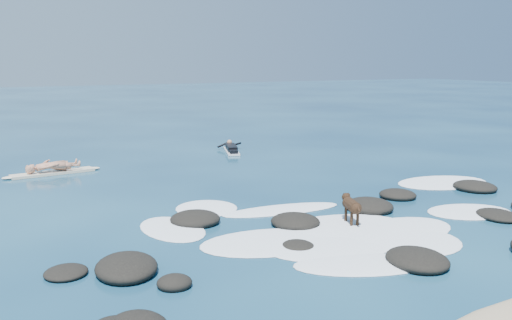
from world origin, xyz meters
TOP-DOWN VIEW (x-y plane):
  - ground at (0.00, 0.00)m, footprint 160.00×160.00m
  - reef_rocks at (-0.53, -1.77)m, footprint 14.19×7.05m
  - breaking_foam at (0.14, -0.99)m, footprint 12.50×7.87m
  - standing_surfer_rig at (-5.71, 9.23)m, footprint 3.53×1.01m
  - paddling_surfer_rig at (2.20, 10.84)m, footprint 1.44×2.54m
  - dog at (0.11, -0.99)m, footprint 0.53×1.20m

SIDE VIEW (x-z plane):
  - ground at x=0.00m, z-range 0.00..0.00m
  - breaking_foam at x=0.14m, z-range -0.05..0.07m
  - reef_rocks at x=-0.53m, z-range -0.17..0.36m
  - paddling_surfer_rig at x=2.20m, z-range -0.07..0.37m
  - dog at x=0.11m, z-range 0.13..0.90m
  - standing_surfer_rig at x=-5.71m, z-range -0.21..1.80m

